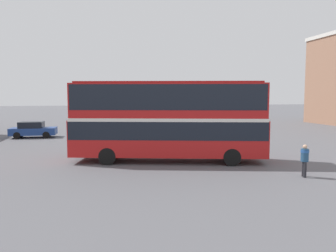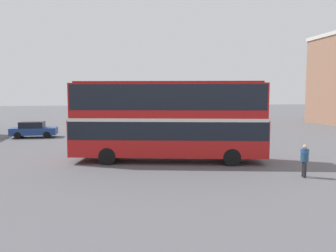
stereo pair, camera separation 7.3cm
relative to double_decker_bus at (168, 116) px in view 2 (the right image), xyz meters
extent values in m
plane|color=#5B5B60|center=(1.38, 0.14, -2.73)|extent=(240.00, 240.00, 0.00)
cube|color=red|center=(0.00, 0.00, -1.24)|extent=(11.72, 5.25, 2.13)
cube|color=red|center=(0.00, 0.00, 0.89)|extent=(11.53, 5.13, 2.13)
cube|color=black|center=(0.00, 0.00, -0.76)|extent=(11.61, 5.25, 1.05)
cube|color=black|center=(0.00, 0.00, 1.15)|extent=(11.37, 5.12, 1.46)
cube|color=silver|center=(0.00, 0.00, -0.15)|extent=(11.61, 5.24, 0.20)
cube|color=maroon|center=(0.00, 0.00, 2.01)|extent=(10.99, 4.83, 0.10)
cylinder|color=black|center=(3.83, 0.19, -2.23)|extent=(1.04, 0.53, 1.00)
cylinder|color=black|center=(3.28, -1.99, -2.23)|extent=(1.04, 0.53, 1.00)
cylinder|color=black|center=(-3.06, 1.93, -2.23)|extent=(1.04, 0.53, 1.00)
cylinder|color=black|center=(-3.61, -0.25, -2.23)|extent=(1.04, 0.53, 1.00)
cylinder|color=#232328|center=(5.69, -5.21, -2.35)|extent=(0.14, 0.14, 0.77)
cylinder|color=#232328|center=(5.77, -4.98, -2.35)|extent=(0.14, 0.14, 0.77)
cylinder|color=navy|center=(5.73, -5.10, -1.65)|extent=(0.46, 0.46, 0.61)
cylinder|color=#28569E|center=(5.73, -5.10, -1.46)|extent=(0.49, 0.49, 0.13)
sphere|color=#D8A884|center=(5.73, -5.10, -1.24)|extent=(0.21, 0.21, 0.21)
cube|color=navy|center=(-10.20, 13.80, -2.13)|extent=(4.15, 1.92, 0.67)
cube|color=black|center=(-10.37, 13.81, -1.50)|extent=(2.17, 1.70, 0.58)
cylinder|color=black|center=(-8.91, 14.62, -2.41)|extent=(0.64, 0.23, 0.64)
cylinder|color=black|center=(-8.94, 12.95, -2.41)|extent=(0.64, 0.23, 0.64)
cylinder|color=black|center=(-11.47, 14.66, -2.41)|extent=(0.64, 0.23, 0.64)
cylinder|color=black|center=(-11.49, 12.99, -2.41)|extent=(0.64, 0.23, 0.64)
camera|label=1|loc=(-3.99, -19.11, 1.22)|focal=35.00mm
camera|label=2|loc=(-3.92, -19.12, 1.22)|focal=35.00mm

